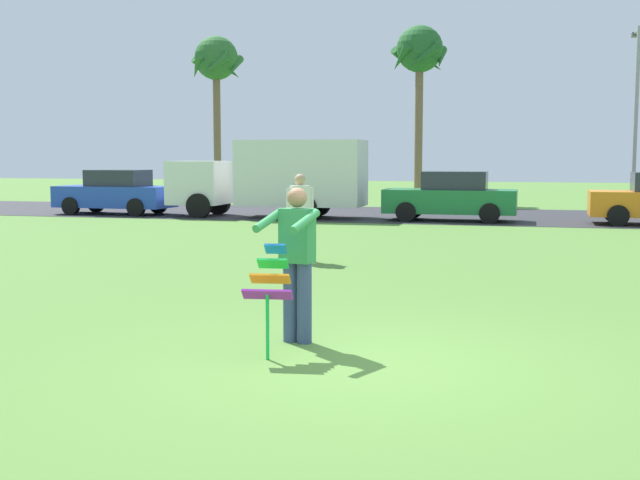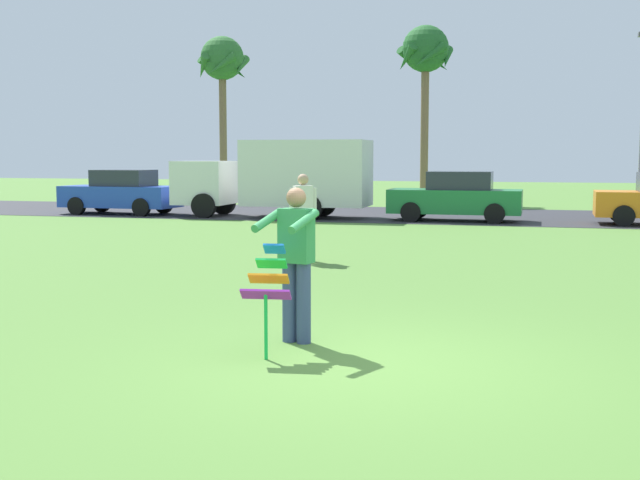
{
  "view_description": "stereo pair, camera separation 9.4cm",
  "coord_description": "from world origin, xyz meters",
  "px_view_note": "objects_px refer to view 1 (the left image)",
  "views": [
    {
      "loc": [
        1.52,
        -7.67,
        2.07
      ],
      "look_at": [
        -0.93,
        1.74,
        1.05
      ],
      "focal_mm": 44.82,
      "sensor_mm": 36.0,
      "label": 1
    },
    {
      "loc": [
        1.61,
        -7.65,
        2.07
      ],
      "look_at": [
        -0.93,
        1.74,
        1.05
      ],
      "focal_mm": 44.82,
      "sensor_mm": 36.0,
      "label": 2
    }
  ],
  "objects_px": {
    "parked_car_blue": "(116,193)",
    "parked_car_green": "(451,197)",
    "parked_truck_white_box": "(278,176)",
    "palm_tree_left_near": "(216,65)",
    "palm_tree_right_near": "(420,56)",
    "kite_held": "(270,283)",
    "person_kite_flyer": "(296,258)",
    "streetlight_pole": "(636,106)",
    "person_walker_near": "(300,214)"
  },
  "relations": [
    {
      "from": "parked_car_blue",
      "to": "parked_car_green",
      "type": "relative_size",
      "value": 1.01
    },
    {
      "from": "parked_truck_white_box",
      "to": "palm_tree_left_near",
      "type": "relative_size",
      "value": 0.85
    },
    {
      "from": "palm_tree_right_near",
      "to": "kite_held",
      "type": "bearing_deg",
      "value": -85.36
    },
    {
      "from": "person_kite_flyer",
      "to": "palm_tree_right_near",
      "type": "xyz_separation_m",
      "value": [
        -2.44,
        28.29,
        5.64
      ]
    },
    {
      "from": "kite_held",
      "to": "palm_tree_left_near",
      "type": "relative_size",
      "value": 0.15
    },
    {
      "from": "kite_held",
      "to": "palm_tree_right_near",
      "type": "bearing_deg",
      "value": 94.64
    },
    {
      "from": "person_kite_flyer",
      "to": "streetlight_pole",
      "type": "distance_m",
      "value": 25.67
    },
    {
      "from": "parked_car_green",
      "to": "streetlight_pole",
      "type": "bearing_deg",
      "value": 48.36
    },
    {
      "from": "person_kite_flyer",
      "to": "parked_car_green",
      "type": "height_order",
      "value": "person_kite_flyer"
    },
    {
      "from": "parked_car_green",
      "to": "palm_tree_left_near",
      "type": "xyz_separation_m",
      "value": [
        -12.39,
        10.82,
        5.74
      ]
    },
    {
      "from": "parked_car_green",
      "to": "palm_tree_right_near",
      "type": "relative_size",
      "value": 0.53
    },
    {
      "from": "kite_held",
      "to": "person_walker_near",
      "type": "relative_size",
      "value": 0.66
    },
    {
      "from": "kite_held",
      "to": "streetlight_pole",
      "type": "bearing_deg",
      "value": 75.63
    },
    {
      "from": "palm_tree_right_near",
      "to": "palm_tree_left_near",
      "type": "bearing_deg",
      "value": 179.42
    },
    {
      "from": "person_kite_flyer",
      "to": "parked_car_blue",
      "type": "distance_m",
      "value": 21.22
    },
    {
      "from": "palm_tree_right_near",
      "to": "person_walker_near",
      "type": "distance_m",
      "value": 22.25
    },
    {
      "from": "palm_tree_left_near",
      "to": "streetlight_pole",
      "type": "height_order",
      "value": "palm_tree_left_near"
    },
    {
      "from": "parked_truck_white_box",
      "to": "parked_car_blue",
      "type": "bearing_deg",
      "value": -179.99
    },
    {
      "from": "person_kite_flyer",
      "to": "palm_tree_right_near",
      "type": "distance_m",
      "value": 28.95
    },
    {
      "from": "palm_tree_left_near",
      "to": "person_walker_near",
      "type": "bearing_deg",
      "value": -64.25
    },
    {
      "from": "kite_held",
      "to": "streetlight_pole",
      "type": "height_order",
      "value": "streetlight_pole"
    },
    {
      "from": "parked_car_blue",
      "to": "palm_tree_right_near",
      "type": "height_order",
      "value": "palm_tree_right_near"
    },
    {
      "from": "streetlight_pole",
      "to": "parked_truck_white_box",
      "type": "bearing_deg",
      "value": -149.69
    },
    {
      "from": "palm_tree_left_near",
      "to": "palm_tree_right_near",
      "type": "height_order",
      "value": "palm_tree_right_near"
    },
    {
      "from": "parked_truck_white_box",
      "to": "person_walker_near",
      "type": "xyz_separation_m",
      "value": [
        3.87,
        -10.78,
        -0.48
      ]
    },
    {
      "from": "person_kite_flyer",
      "to": "person_walker_near",
      "type": "relative_size",
      "value": 1.0
    },
    {
      "from": "parked_car_blue",
      "to": "palm_tree_left_near",
      "type": "height_order",
      "value": "palm_tree_left_near"
    },
    {
      "from": "kite_held",
      "to": "parked_car_green",
      "type": "bearing_deg",
      "value": 89.49
    },
    {
      "from": "kite_held",
      "to": "person_walker_near",
      "type": "xyz_separation_m",
      "value": [
        -1.81,
        7.41,
        0.16
      ]
    },
    {
      "from": "parked_car_blue",
      "to": "person_walker_near",
      "type": "distance_m",
      "value": 14.71
    },
    {
      "from": "kite_held",
      "to": "person_walker_near",
      "type": "height_order",
      "value": "person_walker_near"
    },
    {
      "from": "person_kite_flyer",
      "to": "palm_tree_left_near",
      "type": "distance_m",
      "value": 31.44
    },
    {
      "from": "parked_car_blue",
      "to": "parked_car_green",
      "type": "xyz_separation_m",
      "value": [
        11.98,
        0.0,
        0.0
      ]
    },
    {
      "from": "parked_car_blue",
      "to": "streetlight_pole",
      "type": "bearing_deg",
      "value": 21.23
    },
    {
      "from": "parked_car_green",
      "to": "palm_tree_left_near",
      "type": "relative_size",
      "value": 0.53
    },
    {
      "from": "person_kite_flyer",
      "to": "kite_held",
      "type": "distance_m",
      "value": 0.67
    },
    {
      "from": "streetlight_pole",
      "to": "kite_held",
      "type": "bearing_deg",
      "value": -104.37
    },
    {
      "from": "person_kite_flyer",
      "to": "parked_truck_white_box",
      "type": "distance_m",
      "value": 18.49
    },
    {
      "from": "kite_held",
      "to": "parked_car_green",
      "type": "height_order",
      "value": "parked_car_green"
    },
    {
      "from": "palm_tree_left_near",
      "to": "parked_car_green",
      "type": "bearing_deg",
      "value": -41.14
    },
    {
      "from": "kite_held",
      "to": "streetlight_pole",
      "type": "distance_m",
      "value": 26.32
    },
    {
      "from": "parked_car_blue",
      "to": "palm_tree_left_near",
      "type": "relative_size",
      "value": 0.54
    },
    {
      "from": "person_kite_flyer",
      "to": "parked_car_blue",
      "type": "xyz_separation_m",
      "value": [
        -11.91,
        17.56,
        -0.18
      ]
    },
    {
      "from": "parked_car_green",
      "to": "parked_truck_white_box",
      "type": "bearing_deg",
      "value": -180.0
    },
    {
      "from": "parked_car_blue",
      "to": "streetlight_pole",
      "type": "height_order",
      "value": "streetlight_pole"
    },
    {
      "from": "kite_held",
      "to": "palm_tree_left_near",
      "type": "bearing_deg",
      "value": 112.85
    },
    {
      "from": "streetlight_pole",
      "to": "parked_car_blue",
      "type": "bearing_deg",
      "value": -158.77
    },
    {
      "from": "parked_truck_white_box",
      "to": "streetlight_pole",
      "type": "distance_m",
      "value": 14.33
    },
    {
      "from": "palm_tree_right_near",
      "to": "parked_car_green",
      "type": "bearing_deg",
      "value": -76.84
    },
    {
      "from": "person_walker_near",
      "to": "kite_held",
      "type": "bearing_deg",
      "value": -76.3
    }
  ]
}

